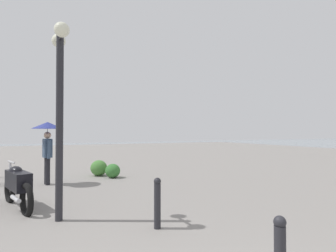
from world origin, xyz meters
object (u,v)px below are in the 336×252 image
Objects in this scene: pedestrian at (47,135)px; bollard_mid at (157,202)px; lamppost at (60,91)px; motorcycle at (17,185)px.

pedestrian is 5.66m from bollard_mid.
motorcycle is at bearing 28.91° from lamppost.
motorcycle reaches higher than bollard_mid.
pedestrian reaches higher than bollard_mid.
lamppost is 1.84× the size of pedestrian.
bollard_mid is at bearing -138.52° from motorcycle.
pedestrian is (4.09, 0.04, -0.92)m from lamppost.
bollard_mid is (-5.31, -1.59, -1.13)m from pedestrian.
motorcycle is 3.00m from pedestrian.
pedestrian is 2.25× the size of bollard_mid.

